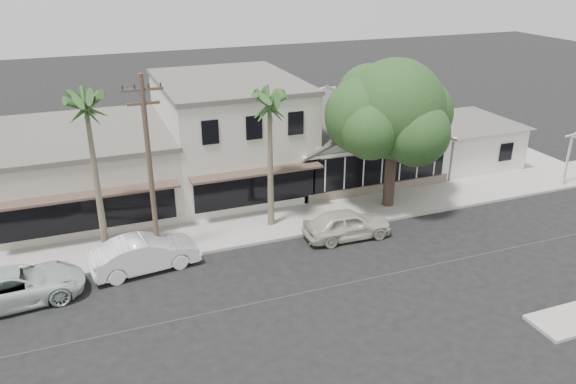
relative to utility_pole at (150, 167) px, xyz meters
name	(u,v)px	position (x,y,z in m)	size (l,w,h in m)	color
ground	(376,277)	(9.00, -5.20, -4.79)	(140.00, 140.00, 0.00)	black
sidewalk_north	(174,241)	(1.00, 1.55, -4.71)	(90.00, 3.50, 0.15)	#9E9991
corner_shop	(352,136)	(14.00, 7.27, -2.17)	(10.40, 8.60, 5.10)	white
side_cottage	(462,142)	(22.20, 6.30, -3.29)	(6.00, 6.00, 3.00)	white
row_building_near	(230,135)	(6.00, 8.30, -1.54)	(8.00, 10.00, 6.50)	silver
row_building_midnear	(81,170)	(-3.00, 8.30, -2.69)	(10.00, 10.00, 4.20)	beige
utility_pole	(150,167)	(0.00, 0.00, 0.00)	(1.80, 0.24, 9.00)	brown
car_0	(347,224)	(9.52, -1.18, -4.01)	(1.85, 4.59, 1.56)	beige
car_1	(145,254)	(-0.70, -0.68, -3.97)	(1.73, 4.96, 1.63)	white
car_2	(16,286)	(-6.14, -1.47, -4.02)	(2.54, 5.52, 1.53)	silver
shade_tree	(391,111)	(13.44, 1.71, 0.88)	(7.76, 7.02, 8.61)	#3E2F26
palm_east	(269,104)	(6.26, 1.46, 2.00)	(2.95, 2.95, 7.93)	#726651
palm_mid	(86,108)	(-2.34, 0.81, 2.74)	(3.02, 3.02, 8.73)	#726651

